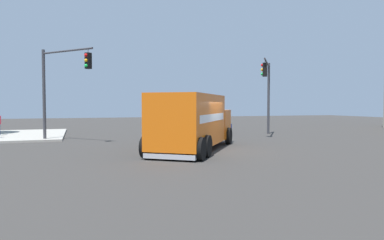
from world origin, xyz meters
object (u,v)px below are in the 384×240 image
object	(u,v)px
delivery_truck	(193,122)
traffic_light_secondary	(267,86)
traffic_light_primary	(59,79)
pickup_navy	(199,124)

from	to	relation	value
delivery_truck	traffic_light_secondary	bearing A→B (deg)	128.40
traffic_light_primary	pickup_navy	xyz separation A→B (m)	(-3.54, 10.75, -3.25)
delivery_truck	pickup_navy	size ratio (longest dim) A/B	1.52
delivery_truck	pickup_navy	xyz separation A→B (m)	(-10.14, 4.00, -0.77)
delivery_truck	pickup_navy	distance (m)	10.92
delivery_truck	traffic_light_secondary	xyz separation A→B (m)	(-6.59, 8.32, 2.35)
traffic_light_primary	traffic_light_secondary	bearing A→B (deg)	89.99
pickup_navy	traffic_light_primary	bearing A→B (deg)	-71.76
traffic_light_primary	traffic_light_secondary	distance (m)	15.07
traffic_light_secondary	pickup_navy	xyz separation A→B (m)	(-3.54, -4.32, -3.12)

